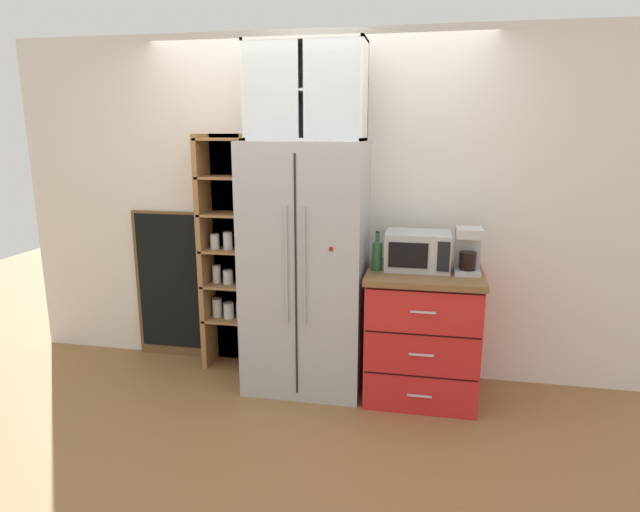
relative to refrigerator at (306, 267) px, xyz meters
name	(u,v)px	position (x,y,z in m)	size (l,w,h in m)	color
ground_plane	(306,384)	(0.00, -0.04, -0.89)	(10.50, 10.50, 0.00)	olive
wall_back_cream	(316,207)	(0.00, 0.36, 0.38)	(4.82, 0.10, 2.55)	silver
refrigerator	(306,267)	(0.00, 0.00, 0.00)	(0.84, 0.65, 1.78)	#ADAFB5
pantry_shelf_column	(230,253)	(-0.66, 0.24, 0.02)	(0.45, 0.29, 1.82)	brown
counter_cabinet	(422,333)	(0.84, -0.01, -0.43)	(0.78, 0.68, 0.91)	red
microwave	(418,250)	(0.78, 0.04, 0.15)	(0.44, 0.33, 0.26)	#ADAFB5
coffee_maker	(468,250)	(1.11, 0.00, 0.18)	(0.17, 0.20, 0.31)	#B7B7BC
mug_charcoal	(426,264)	(0.84, 0.00, 0.06)	(0.12, 0.09, 0.09)	#2D2D33
bottle_clear	(426,254)	(0.84, 0.03, 0.13)	(0.06, 0.06, 0.25)	silver
bottle_green	(377,253)	(0.51, -0.05, 0.14)	(0.07, 0.07, 0.27)	#285B33
upper_cabinet	(307,92)	(0.00, 0.05, 1.21)	(0.80, 0.32, 0.65)	silver
chalkboard_menu	(171,284)	(-1.21, 0.29, -0.28)	(0.60, 0.04, 1.22)	brown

